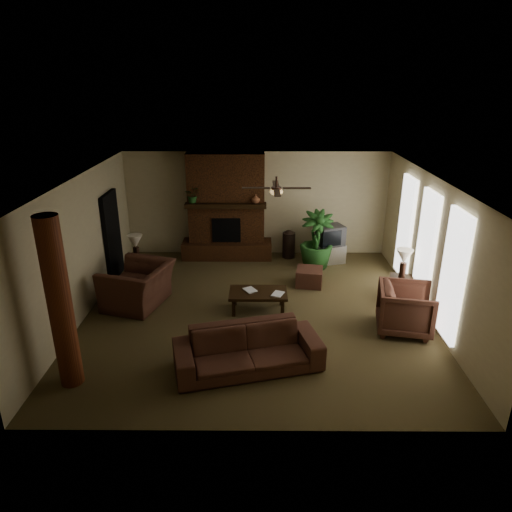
{
  "coord_description": "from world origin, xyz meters",
  "views": [
    {
      "loc": [
        0.05,
        -8.63,
        4.62
      ],
      "look_at": [
        0.0,
        0.4,
        1.1
      ],
      "focal_mm": 32.49,
      "sensor_mm": 36.0,
      "label": 1
    }
  ],
  "objects_px": {
    "log_column": "(60,304)",
    "side_table_right": "(400,289)",
    "tv_stand": "(327,253)",
    "armchair_right": "(406,307)",
    "lamp_left": "(135,243)",
    "side_table_left": "(141,271)",
    "sofa": "(248,343)",
    "armchair_left": "(137,279)",
    "floor_plant": "(316,252)",
    "floor_vase": "(289,242)",
    "lamp_right": "(404,258)",
    "ottoman": "(309,277)",
    "coffee_table": "(258,294)"
  },
  "relations": [
    {
      "from": "tv_stand",
      "to": "side_table_right",
      "type": "distance_m",
      "value": 2.6
    },
    {
      "from": "armchair_right",
      "to": "side_table_left",
      "type": "bearing_deg",
      "value": 79.57
    },
    {
      "from": "ottoman",
      "to": "floor_vase",
      "type": "relative_size",
      "value": 0.78
    },
    {
      "from": "side_table_left",
      "to": "lamp_right",
      "type": "distance_m",
      "value": 6.02
    },
    {
      "from": "log_column",
      "to": "lamp_left",
      "type": "height_order",
      "value": "log_column"
    },
    {
      "from": "armchair_right",
      "to": "ottoman",
      "type": "distance_m",
      "value": 2.67
    },
    {
      "from": "lamp_left",
      "to": "floor_vase",
      "type": "bearing_deg",
      "value": 24.68
    },
    {
      "from": "tv_stand",
      "to": "armchair_right",
      "type": "bearing_deg",
      "value": -89.22
    },
    {
      "from": "armchair_right",
      "to": "side_table_left",
      "type": "distance_m",
      "value": 6.05
    },
    {
      "from": "lamp_left",
      "to": "side_table_left",
      "type": "bearing_deg",
      "value": 25.0
    },
    {
      "from": "side_table_right",
      "to": "lamp_right",
      "type": "distance_m",
      "value": 0.73
    },
    {
      "from": "log_column",
      "to": "armchair_right",
      "type": "bearing_deg",
      "value": 15.94
    },
    {
      "from": "log_column",
      "to": "coffee_table",
      "type": "height_order",
      "value": "log_column"
    },
    {
      "from": "lamp_right",
      "to": "floor_vase",
      "type": "bearing_deg",
      "value": 131.04
    },
    {
      "from": "tv_stand",
      "to": "floor_vase",
      "type": "xyz_separation_m",
      "value": [
        -1.01,
        0.35,
        0.18
      ]
    },
    {
      "from": "sofa",
      "to": "lamp_right",
      "type": "height_order",
      "value": "lamp_right"
    },
    {
      "from": "ottoman",
      "to": "floor_plant",
      "type": "relative_size",
      "value": 0.4
    },
    {
      "from": "log_column",
      "to": "sofa",
      "type": "height_order",
      "value": "log_column"
    },
    {
      "from": "log_column",
      "to": "tv_stand",
      "type": "relative_size",
      "value": 3.29
    },
    {
      "from": "log_column",
      "to": "floor_plant",
      "type": "xyz_separation_m",
      "value": [
        4.47,
        4.85,
        -0.98
      ]
    },
    {
      "from": "armchair_right",
      "to": "tv_stand",
      "type": "distance_m",
      "value": 3.69
    },
    {
      "from": "armchair_left",
      "to": "floor_plant",
      "type": "height_order",
      "value": "armchair_left"
    },
    {
      "from": "coffee_table",
      "to": "lamp_left",
      "type": "bearing_deg",
      "value": 153.99
    },
    {
      "from": "armchair_right",
      "to": "lamp_left",
      "type": "xyz_separation_m",
      "value": [
        -5.67,
        2.2,
        0.49
      ]
    },
    {
      "from": "tv_stand",
      "to": "side_table_right",
      "type": "relative_size",
      "value": 1.55
    },
    {
      "from": "armchair_right",
      "to": "lamp_left",
      "type": "height_order",
      "value": "lamp_left"
    },
    {
      "from": "lamp_right",
      "to": "log_column",
      "type": "bearing_deg",
      "value": -154.33
    },
    {
      "from": "side_table_right",
      "to": "sofa",
      "type": "bearing_deg",
      "value": -142.3
    },
    {
      "from": "log_column",
      "to": "side_table_left",
      "type": "bearing_deg",
      "value": 87.06
    },
    {
      "from": "log_column",
      "to": "floor_vase",
      "type": "relative_size",
      "value": 3.64
    },
    {
      "from": "sofa",
      "to": "armchair_left",
      "type": "xyz_separation_m",
      "value": [
        -2.4,
        2.31,
        0.13
      ]
    },
    {
      "from": "sofa",
      "to": "lamp_left",
      "type": "xyz_separation_m",
      "value": [
        -2.69,
        3.45,
        0.52
      ]
    },
    {
      "from": "armchair_left",
      "to": "lamp_left",
      "type": "relative_size",
      "value": 2.12
    },
    {
      "from": "lamp_left",
      "to": "lamp_right",
      "type": "relative_size",
      "value": 1.0
    },
    {
      "from": "log_column",
      "to": "floor_vase",
      "type": "xyz_separation_m",
      "value": [
        3.82,
        5.55,
        -0.97
      ]
    },
    {
      "from": "armchair_left",
      "to": "sofa",
      "type": "bearing_deg",
      "value": 61.87
    },
    {
      "from": "log_column",
      "to": "side_table_right",
      "type": "bearing_deg",
      "value": 25.74
    },
    {
      "from": "log_column",
      "to": "lamp_right",
      "type": "bearing_deg",
      "value": 25.67
    },
    {
      "from": "log_column",
      "to": "sofa",
      "type": "xyz_separation_m",
      "value": [
        2.83,
        0.41,
        -0.92
      ]
    },
    {
      "from": "coffee_table",
      "to": "floor_plant",
      "type": "xyz_separation_m",
      "value": [
        1.47,
        2.38,
        0.04
      ]
    },
    {
      "from": "side_table_left",
      "to": "floor_plant",
      "type": "bearing_deg",
      "value": 12.67
    },
    {
      "from": "floor_vase",
      "to": "lamp_right",
      "type": "relative_size",
      "value": 1.18
    },
    {
      "from": "log_column",
      "to": "side_table_right",
      "type": "relative_size",
      "value": 5.09
    },
    {
      "from": "side_table_left",
      "to": "lamp_right",
      "type": "relative_size",
      "value": 0.85
    },
    {
      "from": "tv_stand",
      "to": "sofa",
      "type": "bearing_deg",
      "value": -127.5
    },
    {
      "from": "lamp_left",
      "to": "side_table_right",
      "type": "height_order",
      "value": "lamp_left"
    },
    {
      "from": "sofa",
      "to": "floor_plant",
      "type": "distance_m",
      "value": 4.73
    },
    {
      "from": "coffee_table",
      "to": "tv_stand",
      "type": "xyz_separation_m",
      "value": [
        1.83,
        2.73,
        -0.12
      ]
    },
    {
      "from": "armchair_left",
      "to": "lamp_right",
      "type": "relative_size",
      "value": 2.12
    },
    {
      "from": "side_table_right",
      "to": "floor_plant",
      "type": "bearing_deg",
      "value": 130.53
    }
  ]
}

